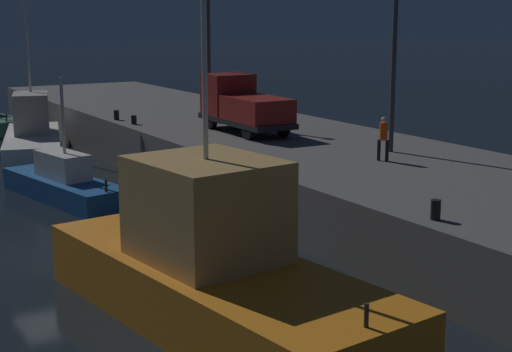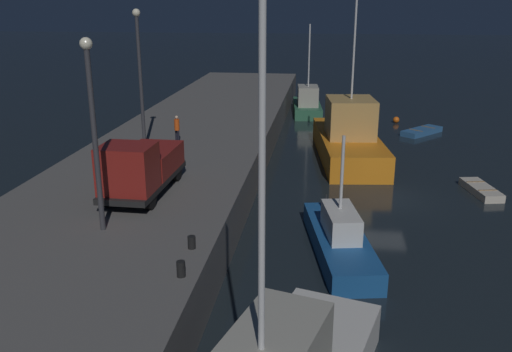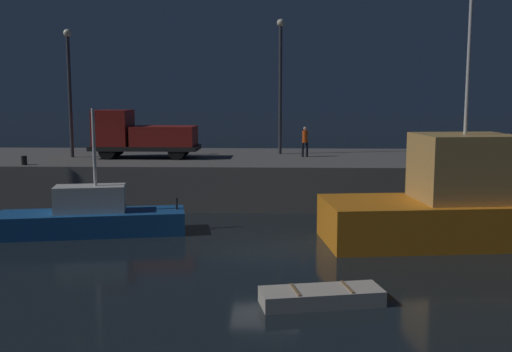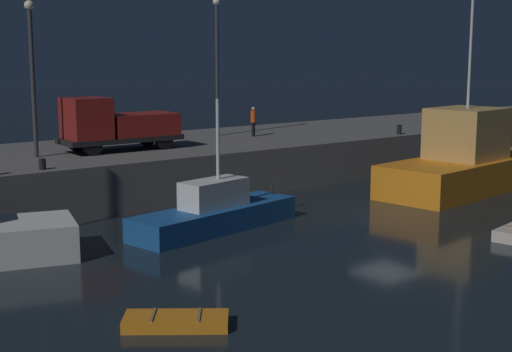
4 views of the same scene
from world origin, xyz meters
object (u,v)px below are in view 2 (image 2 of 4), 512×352
Objects in this scene: dockworker at (177,128)px; bollard_west at (181,269)px; fishing_trawler_green at (340,239)px; mooring_buoy_mid at (396,120)px; fishing_boat_orange at (307,104)px; lamp_post_east at (140,69)px; utility_truck at (141,167)px; bollard_east at (192,242)px; fishing_boat_blue at (349,139)px; lamp_post_west at (93,121)px; rowboat_white_mid at (422,131)px; dinghy_red_small at (481,190)px; bollard_central at (264,116)px.

dockworker reaches higher than bollard_west.
mooring_buoy_mid is (27.64, -5.46, -0.41)m from fishing_trawler_green.
fishing_boat_orange is 25.09m from lamp_post_east.
mooring_buoy_mid is at bearing -40.32° from lamp_post_east.
bollard_west is (-7.14, -3.65, -1.02)m from utility_truck.
bollard_east is at bearing 161.79° from mooring_buoy_mid.
fishing_boat_blue reaches higher than bollard_east.
lamp_post_east is (11.72, 2.28, 0.40)m from lamp_post_west.
rowboat_white_mid is 33.00m from bollard_west.
fishing_boat_orange is at bearing 4.97° from fishing_trawler_green.
lamp_post_west is 6.40m from bollard_west.
lamp_post_east is 15.20× the size of bollard_west.
dockworker is 14.99m from bollard_east.
fishing_trawler_green is (-30.75, -2.67, -0.29)m from fishing_boat_orange.
utility_truck is 8.09m from bollard_west.
bollard_west is at bearing -152.91° from utility_truck.
fishing_trawler_green is 2.22× the size of dinghy_red_small.
bollard_east is (-14.30, -4.41, -0.74)m from dockworker.
utility_truck reaches higher than bollard_central.
fishing_boat_blue is 3.36× the size of dinghy_red_small.
fishing_boat_blue is at bearing 49.31° from dinghy_red_small.
bollard_west is (-34.66, 10.57, 2.24)m from mooring_buoy_mid.
bollard_central is (-6.74, 12.36, 2.33)m from rowboat_white_mid.
bollard_central is at bearing 59.58° from dinghy_red_small.
fishing_boat_blue is 15.29m from fishing_trawler_green.
lamp_post_east reaches higher than bollard_west.
bollard_west reaches higher than dinghy_red_small.
bollard_west reaches higher than bollard_east.
fishing_trawler_green reaches higher than dockworker.
rowboat_white_mid is 1.11× the size of dinghy_red_small.
bollard_east is at bearing 163.31° from fishing_boat_blue.
rowboat_white_mid is 8.70× the size of bollard_east.
lamp_post_west reaches higher than bollard_east.
fishing_boat_blue is 7.01× the size of dockworker.
lamp_post_west is at bearing -177.01° from dockworker.
bollard_west is (-22.27, 5.91, 1.09)m from fishing_boat_blue.
fishing_trawler_green is 15.09m from lamp_post_east.
lamp_post_east is at bearing 10.99° from lamp_post_west.
fishing_boat_orange is 30.87m from fishing_trawler_green.
utility_truck is at bearing 168.23° from bollard_central.
lamp_post_east is at bearing 17.86° from utility_truck.
lamp_post_east is at bearing 131.39° from dockworker.
bollard_central reaches higher than bollard_west.
dockworker reaches higher than mooring_buoy_mid.
lamp_post_east is at bearing 24.95° from bollard_east.
fishing_boat_blue is 21.15m from bollard_east.
bollard_central is at bearing -11.77° from utility_truck.
mooring_buoy_mid is 15.41m from bollard_central.
lamp_post_east is 8.84m from utility_truck.
bollard_central is (7.88, 13.43, 2.33)m from dinghy_red_small.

